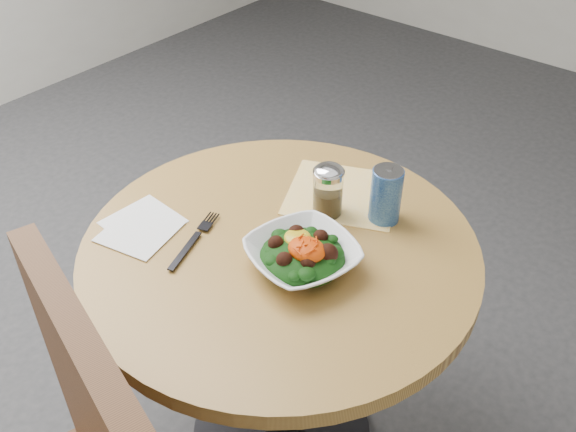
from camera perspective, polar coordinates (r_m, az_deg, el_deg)
The scene contains 7 objects.
table at distance 1.58m, azimuth -0.69°, elevation -7.98°, with size 0.90×0.90×0.75m.
cloth_napkin at distance 1.60m, azimuth 4.88°, elevation 1.99°, with size 0.27×0.24×0.00m, color #FFAD0D.
paper_napkins at distance 1.53m, azimuth -12.92°, elevation -0.93°, with size 0.20×0.20×0.00m.
salad_bowl at distance 1.37m, azimuth 1.29°, elevation -3.47°, with size 0.28×0.28×0.09m.
fork at distance 1.46m, azimuth -8.25°, elevation -1.98°, with size 0.09×0.21×0.00m.
spice_shaker at distance 1.50m, azimuth 3.57°, elevation 2.27°, with size 0.07×0.07×0.13m.
beverage_can at distance 1.49m, azimuth 8.70°, elevation 1.87°, with size 0.07×0.07×0.14m.
Camera 1 is at (0.71, -0.83, 1.69)m, focal length 40.00 mm.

